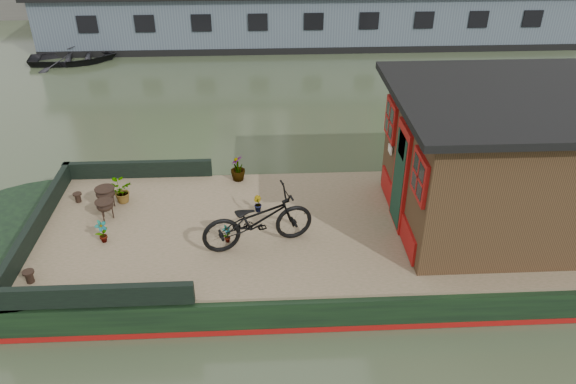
{
  "coord_description": "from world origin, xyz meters",
  "views": [
    {
      "loc": [
        -1.93,
        -8.28,
        6.38
      ],
      "look_at": [
        -1.49,
        0.5,
        1.05
      ],
      "focal_mm": 35.0,
      "sensor_mm": 36.0,
      "label": 1
    }
  ],
  "objects_px": {
    "potted_plant_a": "(102,232)",
    "dinghy": "(73,54)",
    "brazier_rear": "(106,198)",
    "cabin": "(504,160)",
    "bicycle": "(258,219)",
    "brazier_front": "(106,210)"
  },
  "relations": [
    {
      "from": "potted_plant_a",
      "to": "brazier_front",
      "type": "distance_m",
      "value": 0.72
    },
    {
      "from": "cabin",
      "to": "bicycle",
      "type": "bearing_deg",
      "value": -172.97
    },
    {
      "from": "bicycle",
      "to": "brazier_front",
      "type": "distance_m",
      "value": 2.91
    },
    {
      "from": "brazier_front",
      "to": "dinghy",
      "type": "relative_size",
      "value": 0.13
    },
    {
      "from": "bicycle",
      "to": "dinghy",
      "type": "xyz_separation_m",
      "value": [
        -6.5,
        12.02,
        -0.84
      ]
    },
    {
      "from": "cabin",
      "to": "brazier_rear",
      "type": "xyz_separation_m",
      "value": [
        -7.07,
        0.77,
        -1.02
      ]
    },
    {
      "from": "brazier_front",
      "to": "dinghy",
      "type": "height_order",
      "value": "brazier_front"
    },
    {
      "from": "bicycle",
      "to": "dinghy",
      "type": "height_order",
      "value": "bicycle"
    },
    {
      "from": "bicycle",
      "to": "brazier_front",
      "type": "bearing_deg",
      "value": 56.4
    },
    {
      "from": "cabin",
      "to": "brazier_rear",
      "type": "distance_m",
      "value": 7.18
    },
    {
      "from": "potted_plant_a",
      "to": "brazier_rear",
      "type": "height_order",
      "value": "potted_plant_a"
    },
    {
      "from": "cabin",
      "to": "dinghy",
      "type": "height_order",
      "value": "cabin"
    },
    {
      "from": "bicycle",
      "to": "dinghy",
      "type": "relative_size",
      "value": 0.63
    },
    {
      "from": "potted_plant_a",
      "to": "dinghy",
      "type": "height_order",
      "value": "potted_plant_a"
    },
    {
      "from": "potted_plant_a",
      "to": "brazier_front",
      "type": "height_order",
      "value": "potted_plant_a"
    },
    {
      "from": "cabin",
      "to": "brazier_rear",
      "type": "relative_size",
      "value": 9.57
    },
    {
      "from": "bicycle",
      "to": "brazier_rear",
      "type": "height_order",
      "value": "bicycle"
    },
    {
      "from": "potted_plant_a",
      "to": "dinghy",
      "type": "relative_size",
      "value": 0.14
    },
    {
      "from": "cabin",
      "to": "bicycle",
      "type": "xyz_separation_m",
      "value": [
        -4.23,
        -0.52,
        -0.73
      ]
    },
    {
      "from": "cabin",
      "to": "brazier_rear",
      "type": "height_order",
      "value": "cabin"
    },
    {
      "from": "cabin",
      "to": "bicycle",
      "type": "height_order",
      "value": "cabin"
    },
    {
      "from": "cabin",
      "to": "bicycle",
      "type": "distance_m",
      "value": 4.33
    }
  ]
}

